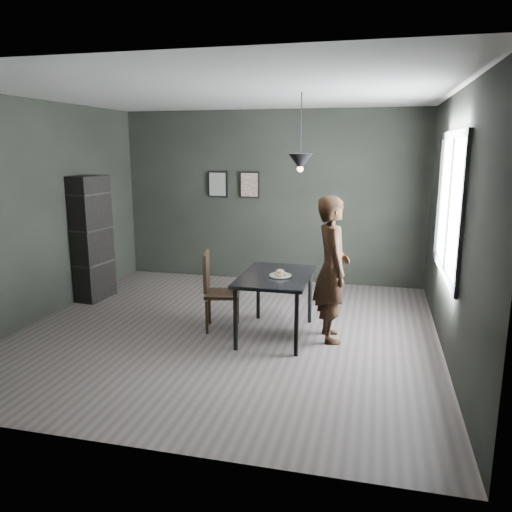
% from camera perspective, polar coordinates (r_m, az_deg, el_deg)
% --- Properties ---
extents(ground, '(5.00, 5.00, 0.00)m').
position_cam_1_polar(ground, '(6.21, -3.28, -8.52)').
color(ground, '#393331').
rests_on(ground, ground).
extents(back_wall, '(5.00, 0.10, 2.80)m').
position_cam_1_polar(back_wall, '(8.26, 1.68, 6.73)').
color(back_wall, black).
rests_on(back_wall, ground).
extents(ceiling, '(5.00, 5.00, 0.02)m').
position_cam_1_polar(ceiling, '(5.83, -3.64, 18.13)').
color(ceiling, silver).
rests_on(ceiling, ground).
extents(window_assembly, '(0.04, 1.96, 1.56)m').
position_cam_1_polar(window_assembly, '(5.82, 21.21, 5.50)').
color(window_assembly, white).
rests_on(window_assembly, ground).
extents(cafe_table, '(0.80, 1.20, 0.75)m').
position_cam_1_polar(cafe_table, '(5.86, 2.26, -2.89)').
color(cafe_table, black).
rests_on(cafe_table, ground).
extents(white_plate, '(0.23, 0.23, 0.01)m').
position_cam_1_polar(white_plate, '(5.75, 2.78, -2.31)').
color(white_plate, silver).
rests_on(white_plate, cafe_table).
extents(donut_pile, '(0.16, 0.16, 0.07)m').
position_cam_1_polar(donut_pile, '(5.75, 2.79, -2.01)').
color(donut_pile, beige).
rests_on(donut_pile, white_plate).
extents(woman, '(0.56, 0.71, 1.69)m').
position_cam_1_polar(woman, '(5.78, 8.67, -1.48)').
color(woman, black).
rests_on(woman, ground).
extents(wood_chair, '(0.51, 0.51, 0.97)m').
position_cam_1_polar(wood_chair, '(6.12, -4.69, -3.42)').
color(wood_chair, black).
rests_on(wood_chair, ground).
extents(shelf_unit, '(0.40, 0.64, 1.81)m').
position_cam_1_polar(shelf_unit, '(7.67, -18.30, 1.92)').
color(shelf_unit, black).
rests_on(shelf_unit, ground).
extents(pendant_lamp, '(0.28, 0.28, 0.86)m').
position_cam_1_polar(pendant_lamp, '(5.71, 5.09, 10.70)').
color(pendant_lamp, black).
rests_on(pendant_lamp, ground).
extents(framed_print_left, '(0.34, 0.04, 0.44)m').
position_cam_1_polar(framed_print_left, '(8.45, -4.39, 8.18)').
color(framed_print_left, black).
rests_on(framed_print_left, ground).
extents(framed_print_right, '(0.34, 0.04, 0.44)m').
position_cam_1_polar(framed_print_right, '(8.29, -0.74, 8.14)').
color(framed_print_right, black).
rests_on(framed_print_right, ground).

